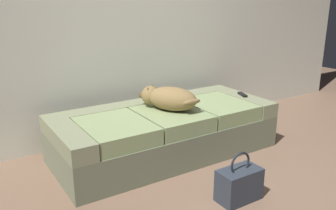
# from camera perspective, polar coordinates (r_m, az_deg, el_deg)

# --- Properties ---
(couch) EXTENTS (2.03, 0.87, 0.44)m
(couch) POSITION_cam_1_polar(r_m,az_deg,el_deg) (3.33, -0.47, -4.23)
(couch) COLOR #6D745B
(couch) RESTS_ON ground
(dog_tan) EXTENTS (0.47, 0.58, 0.21)m
(dog_tan) POSITION_cam_1_polar(r_m,az_deg,el_deg) (3.21, 0.07, 1.11)
(dog_tan) COLOR olive
(dog_tan) RESTS_ON couch
(tv_remote) EXTENTS (0.09, 0.16, 0.02)m
(tv_remote) POSITION_cam_1_polar(r_m,az_deg,el_deg) (3.77, 11.77, 1.64)
(tv_remote) COLOR black
(tv_remote) RESTS_ON couch
(handbag) EXTENTS (0.32, 0.18, 0.38)m
(handbag) POSITION_cam_1_polar(r_m,az_deg,el_deg) (2.70, 11.22, -12.22)
(handbag) COLOR #2C3440
(handbag) RESTS_ON ground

